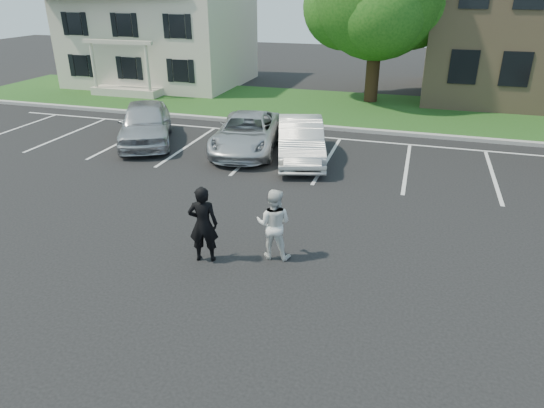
# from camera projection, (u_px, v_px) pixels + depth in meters

# --- Properties ---
(ground_plane) EXTENTS (90.00, 90.00, 0.00)m
(ground_plane) POSITION_uv_depth(u_px,v_px,m) (259.00, 273.00, 10.68)
(ground_plane) COLOR black
(ground_plane) RESTS_ON ground
(curb) EXTENTS (40.00, 0.30, 0.15)m
(curb) POSITION_uv_depth(u_px,v_px,m) (345.00, 129.00, 21.11)
(curb) COLOR gray
(curb) RESTS_ON ground
(grass_strip) EXTENTS (44.00, 8.00, 0.08)m
(grass_strip) POSITION_uv_depth(u_px,v_px,m) (358.00, 109.00, 24.61)
(grass_strip) COLOR #204714
(grass_strip) RESTS_ON ground
(stall_lines) EXTENTS (34.00, 5.36, 0.01)m
(stall_lines) POSITION_uv_depth(u_px,v_px,m) (369.00, 155.00, 18.11)
(stall_lines) COLOR silver
(stall_lines) RESTS_ON ground
(house) EXTENTS (10.30, 9.22, 7.60)m
(house) POSITION_uv_depth(u_px,v_px,m) (160.00, 20.00, 29.95)
(house) COLOR beige
(house) RESTS_ON ground
(man_black_suit) EXTENTS (0.75, 0.59, 1.82)m
(man_black_suit) POSITION_uv_depth(u_px,v_px,m) (203.00, 224.00, 10.86)
(man_black_suit) COLOR black
(man_black_suit) RESTS_ON ground
(man_white_shirt) EXTENTS (0.85, 0.68, 1.69)m
(man_white_shirt) POSITION_uv_depth(u_px,v_px,m) (274.00, 224.00, 11.02)
(man_white_shirt) COLOR white
(man_white_shirt) RESTS_ON ground
(car_silver_west) EXTENTS (3.85, 5.12, 1.62)m
(car_silver_west) POSITION_uv_depth(u_px,v_px,m) (145.00, 123.00, 19.22)
(car_silver_west) COLOR #B9BABF
(car_silver_west) RESTS_ON ground
(car_silver_minivan) EXTENTS (3.02, 5.21, 1.37)m
(car_silver_minivan) POSITION_uv_depth(u_px,v_px,m) (247.00, 133.00, 18.36)
(car_silver_minivan) COLOR #BABCC2
(car_silver_minivan) RESTS_ON ground
(car_white_sedan) EXTENTS (2.73, 4.73, 1.47)m
(car_white_sedan) POSITION_uv_depth(u_px,v_px,m) (300.00, 140.00, 17.35)
(car_white_sedan) COLOR silver
(car_white_sedan) RESTS_ON ground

